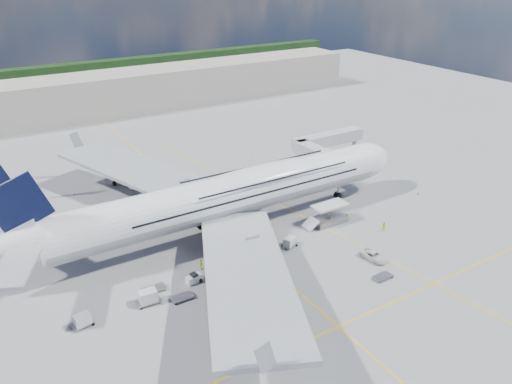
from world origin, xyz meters
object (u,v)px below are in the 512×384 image
service_van (374,256)px  crew_loader (384,227)px  dolly_row_b (154,289)px  dolly_back (82,320)px  crew_nose (339,194)px  crew_wing (201,264)px  cargo_loader (328,217)px  baggage_tug (194,278)px  cone_wing_left_outer (74,194)px  jet_bridge (324,146)px  dolly_nose_near (290,242)px  catering_truck_outer (126,175)px  crew_tug (272,294)px  cone_wing_right_outer (212,304)px  dolly_nose_far (383,276)px  dolly_row_c (182,297)px  cone_wing_right_inner (223,286)px  airliner (229,195)px  catering_truck_inner (166,183)px  dolly_row_a (148,297)px  cone_wing_left_inner (157,202)px  cone_nose (418,193)px  crew_van (347,217)px

service_van → crew_loader: (7.78, 5.70, 0.32)m
dolly_row_b → dolly_back: size_ratio=1.10×
crew_nose → crew_wing: bearing=171.3°
cargo_loader → baggage_tug: 28.93m
baggage_tug → cone_wing_left_outer: baggage_tug is taller
jet_bridge → dolly_row_b: 52.27m
cargo_loader → baggage_tug: cargo_loader is taller
dolly_row_b → service_van: size_ratio=0.72×
baggage_tug → jet_bridge: bearing=18.3°
jet_bridge → dolly_nose_near: (-23.76, -21.21, -5.93)m
baggage_tug → catering_truck_outer: size_ratio=0.35×
crew_tug → cone_wing_right_outer: (-7.78, 3.10, -0.59)m
dolly_nose_far → cone_wing_right_outer: cone_wing_right_outer is taller
cargo_loader → dolly_row_c: size_ratio=2.67×
cargo_loader → cone_wing_right_inner: bearing=-163.9°
crew_nose → airliner: bearing=157.2°
dolly_row_c → catering_truck_outer: catering_truck_outer is taller
catering_truck_inner → cone_wing_right_inner: catering_truck_inner is taller
dolly_nose_far → crew_loader: 14.54m
dolly_row_a → catering_truck_outer: 43.05m
cone_wing_left_inner → dolly_row_a: bearing=-113.5°
airliner → cargo_loader: airliner is taller
dolly_back → cone_wing_right_inner: bearing=-16.9°
dolly_row_b → cone_nose: (57.80, 2.81, -0.08)m
dolly_back → cone_wing_left_outer: 42.45m
dolly_nose_far → dolly_nose_near: 16.23m
dolly_nose_near → catering_truck_inner: size_ratio=0.43×
dolly_nose_far → cone_wing_left_outer: 63.23m
service_van → crew_van: (4.95, 12.20, 0.14)m
dolly_nose_far → crew_van: (7.45, 16.77, 0.44)m
cone_wing_left_outer → cone_wing_right_inner: 45.02m
dolly_row_b → catering_truck_outer: catering_truck_outer is taller
dolly_row_a → dolly_row_b: bearing=56.7°
catering_truck_inner → dolly_nose_near: bearing=-94.9°
dolly_back → catering_truck_inner: size_ratio=0.43×
dolly_nose_far → crew_nose: (12.31, 24.93, 0.58)m
dolly_row_a → crew_wing: 10.61m
cone_wing_left_outer → cone_wing_right_inner: bearing=-75.8°
crew_tug → cone_wing_right_inner: bearing=112.5°
airliner → crew_loader: size_ratio=40.94×
cargo_loader → crew_tug: (-21.02, -13.36, -0.43)m
cargo_loader → dolly_back: 45.49m
dolly_row_a → catering_truck_inner: 37.08m
crew_wing → crew_van: size_ratio=1.21×
crew_van → crew_tug: (-24.45, -12.21, 0.04)m
airliner → crew_tug: (-4.47, -20.47, -6.05)m
dolly_row_b → catering_truck_outer: 40.32m
airliner → crew_tug: size_ratio=48.09×
dolly_row_b → baggage_tug: size_ratio=1.31×
baggage_tug → catering_truck_outer: 40.55m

